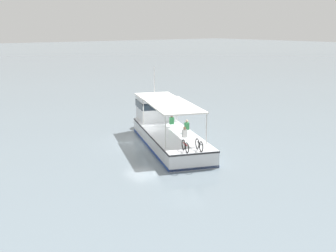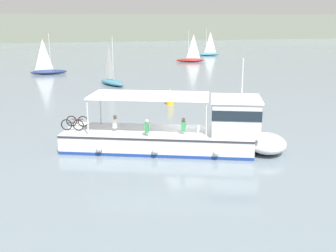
# 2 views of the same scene
# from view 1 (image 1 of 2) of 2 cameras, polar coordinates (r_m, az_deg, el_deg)

# --- Properties ---
(ground_plane) EXTENTS (400.00, 400.00, 0.00)m
(ground_plane) POSITION_cam_1_polar(r_m,az_deg,el_deg) (31.71, -3.36, -2.26)
(ground_plane) COLOR slate
(ferry_main) EXTENTS (12.94, 7.60, 5.32)m
(ferry_main) POSITION_cam_1_polar(r_m,az_deg,el_deg) (31.87, -0.49, -0.27)
(ferry_main) COLOR silver
(ferry_main) RESTS_ON ground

